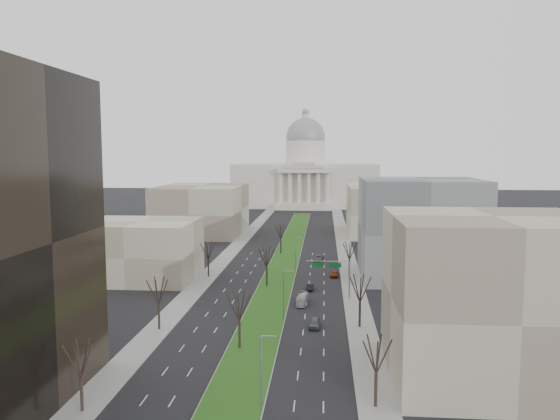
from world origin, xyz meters
The scene contains 28 objects.
ground centered at (0.00, 120.00, 0.00)m, with size 600.00×600.00×0.00m, color black.
median centered at (0.00, 118.99, 0.10)m, with size 8.00×222.03×0.20m.
sidewalk_left centered at (-17.50, 95.00, 0.07)m, with size 5.00×330.00×0.15m, color gray.
sidewalk_right centered at (17.50, 95.00, 0.07)m, with size 5.00×330.00×0.15m, color gray.
capitol centered at (0.00, 269.59, 16.31)m, with size 80.00×46.00×55.00m.
building_beige_left centered at (-33.00, 85.00, 7.00)m, with size 26.00×22.00×14.00m, color tan.
building_tan_right centered at (33.00, 32.00, 11.00)m, with size 26.00×24.00×22.00m, color gray.
building_grey_right centered at (34.00, 92.00, 12.00)m, with size 28.00×26.00×24.00m, color slate.
building_far_left centered at (-35.00, 160.00, 9.00)m, with size 30.00×40.00×18.00m, color gray.
building_far_right centered at (35.00, 165.00, 9.00)m, with size 30.00×40.00×18.00m, color tan.
tree_left_near centered at (-17.20, 18.00, 6.61)m, with size 5.10×5.10×9.18m.
tree_left_mid centered at (-17.20, 48.00, 7.00)m, with size 5.40×5.40×9.72m.
tree_left_far centered at (-17.20, 88.00, 6.84)m, with size 5.28×5.28×9.50m.
tree_right_near centered at (17.20, 22.00, 6.69)m, with size 5.16×5.16×9.29m.
tree_right_mid centered at (17.20, 52.00, 7.16)m, with size 5.52×5.52×9.94m.
tree_right_far centered at (17.20, 92.00, 6.53)m, with size 5.04×5.04×9.07m.
tree_median_a centered at (-2.00, 40.00, 7.00)m, with size 5.40×5.40×9.72m.
tree_median_b centered at (-2.00, 80.00, 7.00)m, with size 5.40×5.40×9.72m.
tree_median_c centered at (-2.00, 120.00, 7.00)m, with size 5.40×5.40×9.72m.
streetlamp_median_a centered at (3.76, 20.00, 4.81)m, with size 1.90×0.20×9.16m.
streetlamp_median_b centered at (3.76, 55.00, 4.81)m, with size 1.90×0.20×9.16m.
streetlamp_median_c centered at (3.76, 95.00, 4.81)m, with size 1.90×0.20×9.16m.
mast_arm_signs centered at (13.49, 70.03, 6.11)m, with size 9.12×0.24×8.09m.
car_grey_near centered at (9.42, 51.38, 0.79)m, with size 1.88×4.66×1.59m, color #4E5156.
car_black centered at (7.89, 77.31, 0.67)m, with size 1.42×4.07×1.34m, color black.
car_red centered at (13.48, 90.96, 0.68)m, with size 1.90×4.68×1.36m, color maroon.
car_grey_far centered at (9.42, 110.76, 0.73)m, with size 2.43×5.27×1.46m, color #55585E.
box_van centered at (6.60, 66.02, 1.00)m, with size 1.69×7.20×2.01m, color silver.
Camera 1 is at (10.89, -41.00, 30.24)m, focal length 35.00 mm.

